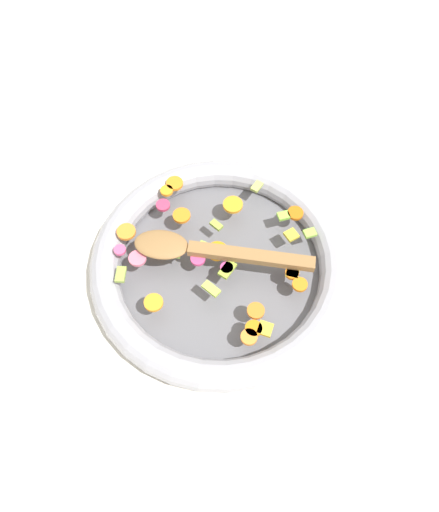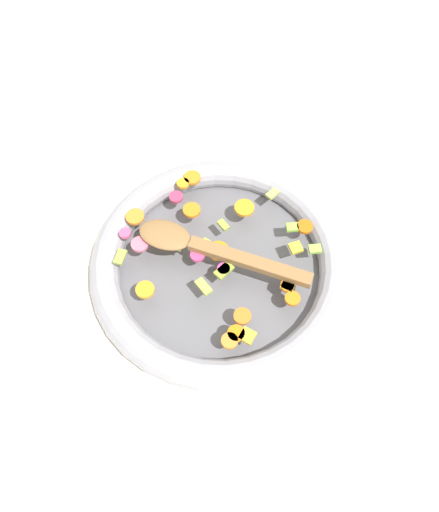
{
  "view_description": "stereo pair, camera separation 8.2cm",
  "coord_description": "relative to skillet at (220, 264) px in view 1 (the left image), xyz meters",
  "views": [
    {
      "loc": [
        0.18,
        0.37,
        0.76
      ],
      "look_at": [
        0.0,
        0.0,
        0.05
      ],
      "focal_mm": 35.0,
      "sensor_mm": 36.0,
      "label": 1
    },
    {
      "loc": [
        0.1,
        0.4,
        0.76
      ],
      "look_at": [
        0.0,
        0.0,
        0.05
      ],
      "focal_mm": 35.0,
      "sensor_mm": 36.0,
      "label": 2
    }
  ],
  "objects": [
    {
      "name": "chopped_vegetables",
      "position": [
        0.01,
        -0.01,
        0.03
      ],
      "size": [
        0.34,
        0.35,
        0.01
      ],
      "color": "orange",
      "rests_on": "skillet"
    },
    {
      "name": "wooden_spoon",
      "position": [
        0.02,
        -0.01,
        0.04
      ],
      "size": [
        0.27,
        0.2,
        0.01
      ],
      "color": "olive",
      "rests_on": "chopped_vegetables"
    },
    {
      "name": "ground_plane",
      "position": [
        0.0,
        0.0,
        -0.02
      ],
      "size": [
        4.0,
        4.0,
        0.0
      ],
      "primitive_type": "plane",
      "color": "silver"
    },
    {
      "name": "skillet",
      "position": [
        0.0,
        0.0,
        0.0
      ],
      "size": [
        0.44,
        0.44,
        0.05
      ],
      "color": "slate",
      "rests_on": "ground_plane"
    }
  ]
}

